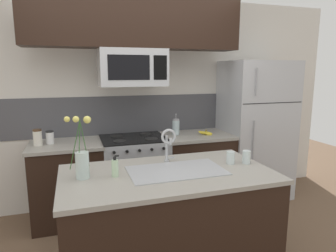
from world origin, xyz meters
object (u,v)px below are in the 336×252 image
(banana_bunch, at_px, (206,133))
(sink_faucet, at_px, (168,141))
(refrigerator, at_px, (254,130))
(storage_jar_tall, at_px, (38,138))
(microwave, at_px, (132,68))
(french_press, at_px, (176,127))
(stove_range, at_px, (134,175))
(spare_glass, at_px, (246,157))
(dish_soap_bottle, at_px, (115,168))
(storage_jar_medium, at_px, (50,137))
(drinking_glass, at_px, (231,158))
(flower_vase, at_px, (82,161))

(banana_bunch, bearing_deg, sink_faucet, -129.81)
(refrigerator, bearing_deg, storage_jar_tall, -179.19)
(microwave, xyz_separation_m, banana_bunch, (0.91, -0.04, -0.80))
(banana_bunch, bearing_deg, refrigerator, 6.06)
(banana_bunch, distance_m, french_press, 0.39)
(stove_range, height_order, banana_bunch, banana_bunch)
(stove_range, height_order, sink_faucet, sink_faucet)
(sink_faucet, relative_size, spare_glass, 2.70)
(french_press, bearing_deg, dish_soap_bottle, -126.00)
(storage_jar_medium, xyz_separation_m, french_press, (1.47, 0.03, 0.03))
(banana_bunch, xyz_separation_m, french_press, (-0.36, 0.12, 0.08))
(drinking_glass, bearing_deg, dish_soap_bottle, -179.17)
(stove_range, bearing_deg, spare_glass, -59.32)
(storage_jar_tall, height_order, dish_soap_bottle, storage_jar_tall)
(drinking_glass, bearing_deg, flower_vase, 178.69)
(stove_range, xyz_separation_m, storage_jar_tall, (-1.04, -0.02, 0.54))
(banana_bunch, bearing_deg, drinking_glass, -104.82)
(drinking_glass, bearing_deg, french_press, 92.46)
(french_press, distance_m, drinking_glass, 1.27)
(refrigerator, xyz_separation_m, storage_jar_medium, (-2.58, 0.01, 0.07))
(storage_jar_tall, bearing_deg, spare_glass, -34.60)
(drinking_glass, bearing_deg, banana_bunch, 75.18)
(stove_range, height_order, drinking_glass, drinking_glass)
(refrigerator, distance_m, flower_vase, 2.58)
(storage_jar_tall, bearing_deg, french_press, 2.81)
(microwave, distance_m, storage_jar_tall, 1.27)
(sink_faucet, xyz_separation_m, flower_vase, (-0.72, -0.15, -0.07))
(stove_range, bearing_deg, banana_bunch, -3.77)
(french_press, bearing_deg, banana_bunch, -18.46)
(refrigerator, xyz_separation_m, dish_soap_bottle, (-2.05, -1.25, 0.07))
(microwave, distance_m, storage_jar_medium, 1.19)
(storage_jar_medium, xyz_separation_m, drinking_glass, (1.53, -1.24, -0.02))
(banana_bunch, xyz_separation_m, drinking_glass, (-0.30, -1.15, 0.03))
(stove_range, height_order, spare_glass, spare_glass)
(refrigerator, bearing_deg, microwave, -178.59)
(spare_glass, bearing_deg, dish_soap_bottle, 179.05)
(banana_bunch, relative_size, spare_glass, 1.68)
(banana_bunch, distance_m, spare_glass, 1.20)
(refrigerator, distance_m, banana_bunch, 0.76)
(microwave, height_order, storage_jar_medium, microwave)
(sink_faucet, relative_size, dish_soap_bottle, 1.85)
(flower_vase, bearing_deg, spare_glass, -2.58)
(spare_glass, bearing_deg, storage_jar_tall, 145.40)
(banana_bunch, distance_m, drinking_glass, 1.19)
(microwave, bearing_deg, drinking_glass, -63.11)
(banana_bunch, height_order, drinking_glass, drinking_glass)
(drinking_glass, relative_size, spare_glass, 0.95)
(storage_jar_tall, distance_m, banana_bunch, 1.95)
(banana_bunch, relative_size, flower_vase, 0.40)
(stove_range, relative_size, banana_bunch, 4.87)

